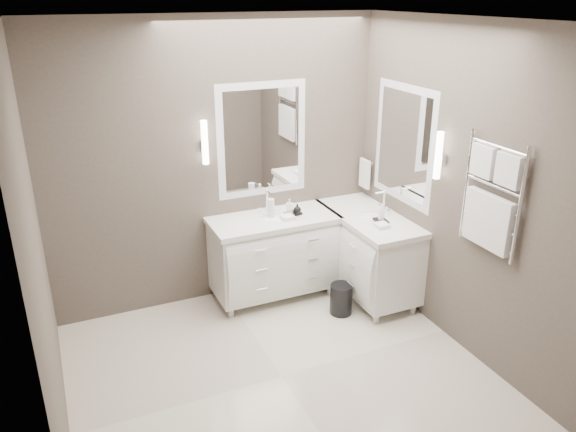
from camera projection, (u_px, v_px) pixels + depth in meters
name	position (u px, v px, depth m)	size (l,w,h in m)	color
floor	(282.00, 377.00, 4.50)	(3.20, 3.00, 0.01)	beige
ceiling	(280.00, 20.00, 3.48)	(3.20, 3.00, 0.01)	white
wall_back	(217.00, 165.00, 5.26)	(3.20, 0.01, 2.70)	#4E453E
wall_front	(404.00, 329.00, 2.71)	(3.20, 0.01, 2.70)	#4E453E
wall_left	(37.00, 262.00, 3.38)	(0.01, 3.00, 2.70)	#4E453E
wall_right	(460.00, 191.00, 4.60)	(0.01, 3.00, 2.70)	#4E453E
vanity_back	(274.00, 252.00, 5.52)	(1.24, 0.59, 0.97)	white
vanity_right	(368.00, 249.00, 5.58)	(0.59, 1.24, 0.97)	white
mirror_back	(262.00, 140.00, 5.34)	(0.90, 0.02, 1.10)	white
mirror_right	(404.00, 144.00, 5.19)	(0.02, 0.90, 1.10)	white
sconce_back	(205.00, 143.00, 5.06)	(0.06, 0.06, 0.40)	white
sconce_right	(438.00, 156.00, 4.66)	(0.06, 0.06, 0.40)	white
towel_bar_corner	(365.00, 173.00, 5.81)	(0.03, 0.22, 0.30)	white
towel_ladder	(491.00, 202.00, 4.22)	(0.06, 0.58, 0.90)	white
waste_bin	(341.00, 299.00, 5.33)	(0.21, 0.21, 0.30)	black
amenity_tray_back	(293.00, 214.00, 5.44)	(0.15, 0.11, 0.02)	black
amenity_tray_right	(381.00, 221.00, 5.27)	(0.11, 0.14, 0.02)	black
water_bottle	(271.00, 209.00, 5.34)	(0.07, 0.07, 0.19)	silver
soap_bottle_a	(289.00, 206.00, 5.42)	(0.06, 0.06, 0.14)	white
soap_bottle_b	(297.00, 209.00, 5.41)	(0.07, 0.07, 0.10)	black
soap_bottle_c	(382.00, 212.00, 5.24)	(0.06, 0.06, 0.16)	white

